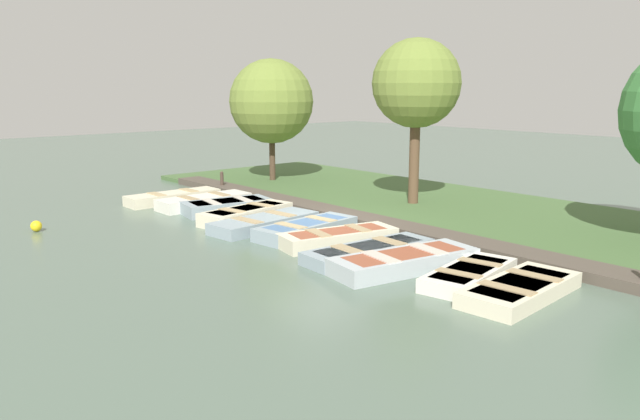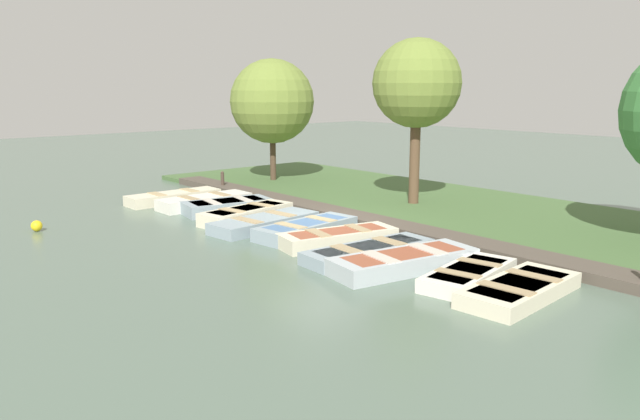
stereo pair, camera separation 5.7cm
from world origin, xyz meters
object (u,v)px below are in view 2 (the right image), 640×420
rowboat_1 (205,201)px  rowboat_6 (338,237)px  buoy (37,226)px  rowboat_9 (469,275)px  rowboat_8 (404,261)px  park_tree_far_left (272,101)px  rowboat_10 (520,289)px  rowboat_3 (247,214)px  mooring_post_near (223,181)px  rowboat_7 (369,251)px  rowboat_0 (174,197)px  park_tree_left (417,84)px  rowboat_4 (265,222)px  rowboat_5 (306,228)px  rowboat_2 (227,206)px

rowboat_1 → rowboat_6: 6.88m
buoy → rowboat_9: bearing=116.9°
rowboat_8 → park_tree_far_left: (-5.33, -12.25, 3.27)m
rowboat_10 → park_tree_far_left: (-5.00, -15.03, 3.31)m
rowboat_3 → rowboat_8: 6.74m
mooring_post_near → park_tree_far_left: size_ratio=0.15×
rowboat_7 → rowboat_0: bearing=-85.1°
rowboat_7 → park_tree_left: size_ratio=0.63×
rowboat_9 → rowboat_1: bearing=-101.1°
rowboat_6 → rowboat_9: bearing=102.6°
rowboat_4 → mooring_post_near: mooring_post_near is taller
rowboat_4 → park_tree_left: 7.04m
park_tree_left → rowboat_5: bearing=7.5°
rowboat_3 → rowboat_5: (-0.21, 2.68, -0.02)m
rowboat_4 → mooring_post_near: bearing=-117.3°
park_tree_far_left → park_tree_left: park_tree_left is taller
rowboat_0 → rowboat_1: 1.57m
rowboat_8 → mooring_post_near: size_ratio=4.60×
rowboat_3 → mooring_post_near: (-2.36, -5.20, 0.19)m
rowboat_2 → rowboat_10: rowboat_2 is taller
rowboat_3 → rowboat_4: rowboat_3 is taller
rowboat_6 → rowboat_1: bearing=-77.4°
rowboat_7 → buoy: rowboat_7 is taller
rowboat_0 → park_tree_far_left: (-5.33, -1.19, 3.29)m
rowboat_8 → rowboat_9: size_ratio=1.27×
rowboat_1 → park_tree_far_left: park_tree_far_left is taller
rowboat_1 → rowboat_9: rowboat_1 is taller
rowboat_3 → rowboat_7: (0.11, 5.48, -0.06)m
mooring_post_near → rowboat_2: bearing=60.2°
rowboat_3 → park_tree_far_left: bearing=-142.3°
rowboat_10 → rowboat_8: bearing=-87.8°
park_tree_left → rowboat_6: bearing=21.1°
rowboat_1 → buoy: (5.57, 0.04, -0.05)m
buoy → park_tree_left: (-10.97, 4.75, 4.02)m
park_tree_far_left → rowboat_7: bearing=64.7°
rowboat_10 → rowboat_5: bearing=-95.5°
rowboat_4 → park_tree_far_left: 9.18m
rowboat_3 → rowboat_9: (-0.17, 8.24, -0.06)m
rowboat_5 → park_tree_far_left: bearing=-126.9°
rowboat_1 → rowboat_6: size_ratio=0.98×
park_tree_far_left → rowboat_9: bearing=70.3°
rowboat_6 → park_tree_far_left: bearing=-104.7°
mooring_post_near → rowboat_4: bearing=68.3°
rowboat_10 → rowboat_7: bearing=-91.7°
rowboat_0 → rowboat_1: bearing=104.1°
park_tree_left → park_tree_far_left: bearing=-86.4°
rowboat_3 → mooring_post_near: bearing=-124.0°
rowboat_2 → buoy: rowboat_2 is taller
rowboat_5 → park_tree_left: size_ratio=0.58×
rowboat_1 → rowboat_7: (0.26, 8.29, -0.04)m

